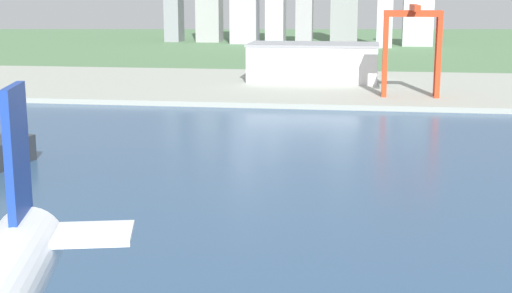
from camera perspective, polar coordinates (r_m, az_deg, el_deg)
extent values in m
plane|color=#51784F|center=(204.49, 1.96, -2.42)|extent=(2400.00, 2400.00, 0.00)
cube|color=#2D4C70|center=(147.58, -0.70, -8.11)|extent=(840.00, 360.00, 0.15)
cube|color=#9CA195|center=(390.66, 5.11, 4.62)|extent=(840.00, 140.00, 2.50)
cube|color=#193899|center=(47.07, -17.89, -1.98)|extent=(1.60, 4.64, 10.72)
cube|color=white|center=(48.16, -17.59, -6.63)|extent=(14.07, 7.36, 0.36)
cube|color=red|center=(345.61, 9.96, 6.81)|extent=(2.20, 2.20, 36.72)
cube|color=red|center=(347.08, 13.94, 6.66)|extent=(2.20, 2.20, 36.72)
cube|color=red|center=(353.58, 9.93, 6.92)|extent=(2.20, 2.20, 36.72)
cube|color=red|center=(355.02, 13.82, 6.77)|extent=(2.20, 2.20, 36.72)
cube|color=red|center=(349.00, 12.06, 10.02)|extent=(26.36, 10.00, 2.80)
cube|color=red|center=(339.26, 12.18, 10.45)|extent=(2.60, 38.74, 2.60)
cube|color=white|center=(406.02, 4.45, 6.44)|extent=(68.85, 35.72, 19.17)
cube|color=gray|center=(405.18, 4.47, 7.88)|extent=(70.23, 36.43, 1.20)
cube|color=#98949A|center=(727.37, 3.78, 11.13)|extent=(15.86, 19.04, 81.68)
cube|color=#AAB0AF|center=(714.13, 12.45, 10.43)|extent=(27.89, 16.82, 70.75)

